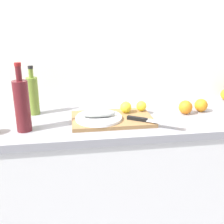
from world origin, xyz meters
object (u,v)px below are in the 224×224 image
lemon_0 (126,107)px  olive_oil_bottle (33,95)px  cutting_board (112,119)px  chef_knife (147,120)px  wine_bottle (22,105)px  white_plate (100,118)px  fish_fillet (100,113)px  orange_0 (201,105)px

lemon_0 → olive_oil_bottle: 0.54m
cutting_board → lemon_0: (0.09, 0.06, 0.04)m
chef_knife → wine_bottle: size_ratio=0.76×
lemon_0 → white_plate: bearing=-152.9°
olive_oil_bottle → wine_bottle: bearing=-94.9°
chef_knife → fish_fillet: bearing=-165.1°
lemon_0 → fish_fillet: bearing=-152.9°
chef_knife → lemon_0: lemon_0 is taller
fish_fillet → lemon_0: (0.16, 0.08, -0.00)m
wine_bottle → orange_0: (1.00, 0.15, -0.10)m
cutting_board → olive_oil_bottle: size_ratio=1.54×
white_plate → olive_oil_bottle: bearing=151.4°
fish_fillet → lemon_0: lemon_0 is taller
white_plate → cutting_board: bearing=15.5°
fish_fillet → chef_knife: bearing=-17.9°
white_plate → lemon_0: (0.16, 0.08, 0.03)m
wine_bottle → olive_oil_bottle: bearing=85.1°
cutting_board → fish_fillet: 0.08m
orange_0 → wine_bottle: bearing=-171.7°
white_plate → lemon_0: bearing=27.1°
white_plate → chef_knife: chef_knife is taller
orange_0 → lemon_0: bearing=-178.4°
cutting_board → orange_0: (0.55, 0.08, 0.03)m
white_plate → wine_bottle: bearing=-172.3°
lemon_0 → wine_bottle: (-0.54, -0.13, 0.08)m
fish_fillet → orange_0: orange_0 is taller
cutting_board → lemon_0: 0.12m
lemon_0 → wine_bottle: size_ratio=0.19×
wine_bottle → orange_0: size_ratio=4.36×
olive_oil_bottle → wine_bottle: (-0.02, -0.25, 0.02)m
lemon_0 → chef_knife: bearing=-63.3°
fish_fillet → chef_knife: size_ratio=0.72×
cutting_board → chef_knife: (0.17, -0.10, 0.02)m
white_plate → olive_oil_bottle: 0.42m
chef_knife → olive_oil_bottle: size_ratio=0.92×
cutting_board → white_plate: size_ratio=1.76×
lemon_0 → orange_0: (0.46, 0.01, -0.01)m
fish_fillet → olive_oil_bottle: olive_oil_bottle is taller
chef_knife → wine_bottle: (-0.62, 0.03, 0.11)m
cutting_board → orange_0: size_ratio=5.61×
white_plate → lemon_0: lemon_0 is taller
chef_knife → olive_oil_bottle: 0.67m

